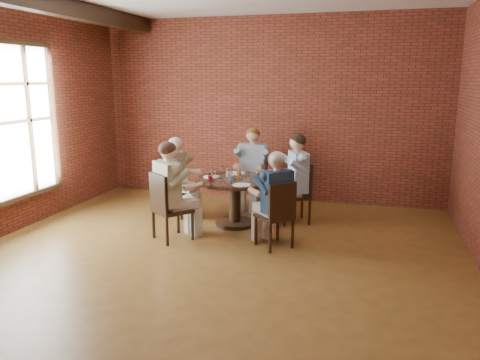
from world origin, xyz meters
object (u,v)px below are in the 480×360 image
(chair_a, at_px, (300,190))
(diner_a, at_px, (294,179))
(chair_c, at_px, (175,186))
(chair_d, at_px, (166,205))
(chair_e, at_px, (278,213))
(dining_table, at_px, (235,193))
(diner_d, at_px, (172,191))
(diner_c, at_px, (178,177))
(chair_b, at_px, (253,177))
(diner_e, at_px, (275,200))
(diner_b, at_px, (252,168))
(smartphone, at_px, (244,185))

(chair_a, relative_size, diner_a, 0.69)
(diner_a, relative_size, chair_c, 1.53)
(chair_d, relative_size, chair_e, 1.05)
(dining_table, bearing_deg, diner_d, -127.05)
(diner_a, distance_m, diner_c, 1.93)
(diner_d, bearing_deg, chair_e, -141.27)
(chair_b, distance_m, diner_e, 2.16)
(chair_a, relative_size, chair_c, 1.06)
(diner_b, relative_size, diner_c, 1.07)
(chair_b, xyz_separation_m, diner_e, (0.81, -2.00, 0.14))
(diner_a, xyz_separation_m, diner_e, (-0.07, -1.19, -0.05))
(chair_e, bearing_deg, chair_a, -139.64)
(diner_d, distance_m, chair_e, 1.54)
(dining_table, height_order, chair_a, chair_a)
(chair_b, xyz_separation_m, chair_c, (-1.13, -0.94, -0.02))
(chair_b, bearing_deg, chair_d, -108.76)
(diner_b, bearing_deg, smartphone, -80.13)
(diner_b, distance_m, chair_e, 2.15)
(diner_c, relative_size, diner_e, 1.00)
(chair_e, bearing_deg, dining_table, -90.00)
(diner_e, relative_size, smartphone, 9.71)
(dining_table, height_order, chair_b, chair_b)
(chair_d, distance_m, smartphone, 1.16)
(diner_a, relative_size, diner_b, 1.00)
(dining_table, height_order, chair_e, chair_e)
(chair_c, bearing_deg, dining_table, -90.00)
(chair_a, distance_m, smartphone, 1.13)
(chair_a, xyz_separation_m, diner_e, (-0.16, -1.23, 0.14))
(chair_c, relative_size, diner_c, 0.70)
(chair_d, bearing_deg, chair_b, -71.17)
(diner_e, bearing_deg, diner_b, -112.45)
(diner_c, height_order, diner_d, diner_d)
(chair_d, bearing_deg, chair_c, -34.38)
(chair_a, bearing_deg, chair_b, -153.77)
(chair_b, bearing_deg, chair_e, -67.70)
(chair_a, relative_size, diner_b, 0.70)
(dining_table, relative_size, chair_e, 1.34)
(chair_a, distance_m, diner_b, 1.18)
(chair_a, height_order, chair_e, chair_a)
(chair_b, relative_size, diner_e, 0.74)
(chair_a, xyz_separation_m, chair_e, (-0.10, -1.29, -0.02))
(diner_b, relative_size, diner_d, 1.00)
(chair_c, bearing_deg, diner_d, -144.46)
(chair_b, relative_size, diner_d, 0.69)
(chair_d, relative_size, diner_e, 0.74)
(smartphone, bearing_deg, diner_b, 122.27)
(chair_a, height_order, diner_b, diner_b)
(chair_b, distance_m, diner_c, 1.43)
(diner_a, relative_size, diner_e, 1.07)
(chair_d, bearing_deg, diner_e, -136.12)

